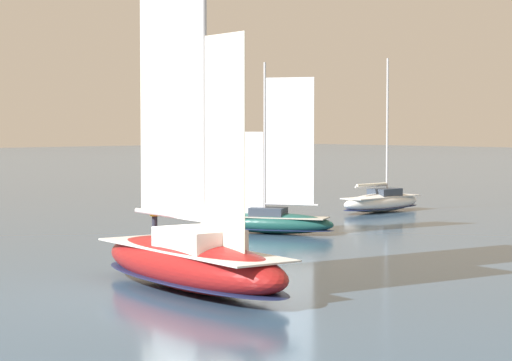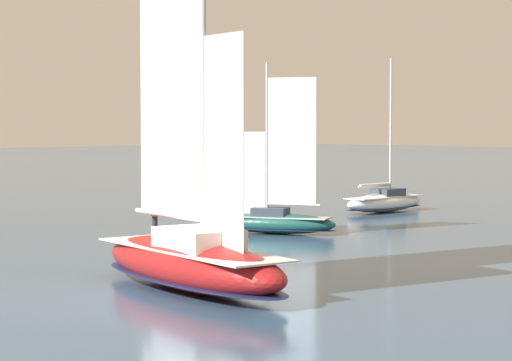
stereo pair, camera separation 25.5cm
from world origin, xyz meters
The scene contains 4 objects.
ground_plane centered at (0.00, 0.00, 0.00)m, with size 400.00×400.00×0.00m, color #385675.
sailboat_main centered at (0.02, 0.00, 1.12)m, with size 10.66×4.26×14.24m.
sailboat_moored_near_marina centered at (-15.28, 28.40, 0.67)m, with size 2.22×7.23×9.88m.
sailboat_moored_mid_channel centered at (-10.71, 14.30, 0.75)m, with size 6.46×4.61×8.78m.
Camera 1 is at (25.89, -21.26, 5.55)m, focal length 70.00 mm.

